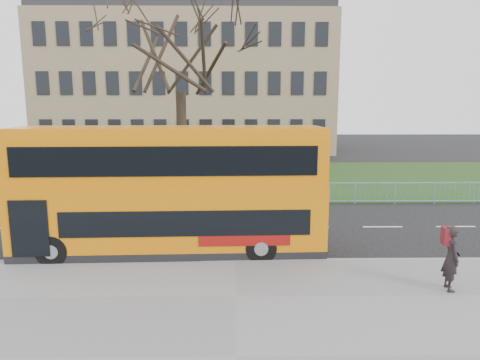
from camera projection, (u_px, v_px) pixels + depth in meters
The scene contains 9 objects.
ground at pixel (235, 248), 14.84m from camera, with size 120.00×120.00×0.00m, color black.
pavement at pixel (236, 359), 8.18m from camera, with size 80.00×10.50×0.12m, color slate.
kerb at pixel (235, 262), 13.31m from camera, with size 80.00×0.20×0.14m, color gray.
grass_verge at pixel (235, 178), 28.93m from camera, with size 80.00×15.40×0.08m, color #1D3312.
guard_railing at pixel (235, 194), 21.25m from camera, with size 40.00×0.12×1.10m, color #72ACCA, non-canonical shape.
bare_tree at pixel (180, 73), 23.52m from camera, with size 9.19×9.19×13.13m, color black, non-canonical shape.
civic_building at pixel (190, 87), 48.07m from camera, with size 30.00×15.00×14.00m, color #8F7C5A.
yellow_bus at pixel (171, 188), 13.93m from camera, with size 9.95×2.67×4.14m.
pedestrian at pixel (451, 258), 11.03m from camera, with size 0.63×0.41×1.72m, color black.
Camera 1 is at (-0.02, -14.23, 4.85)m, focal length 32.00 mm.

